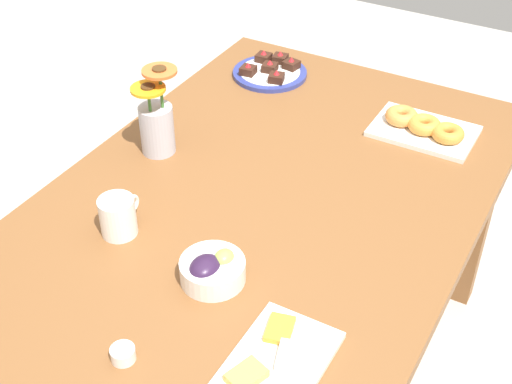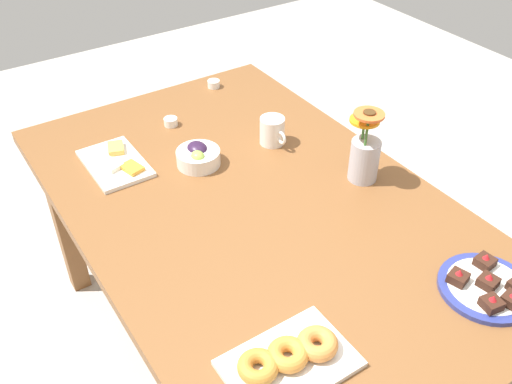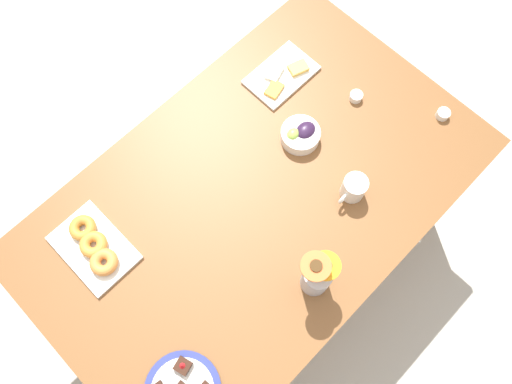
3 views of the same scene
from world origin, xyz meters
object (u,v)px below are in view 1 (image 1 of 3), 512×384
(croissant_platter, at_px, (423,127))
(jam_cup_berry, at_px, (123,354))
(dining_table, at_px, (256,232))
(flower_vase, at_px, (157,124))
(grape_bowl, at_px, (212,269))
(coffee_mug, at_px, (118,216))
(dessert_plate, at_px, (270,72))
(cheese_platter, at_px, (275,363))

(croissant_platter, height_order, jam_cup_berry, croissant_platter)
(dining_table, bearing_deg, flower_vase, 77.17)
(grape_bowl, bearing_deg, coffee_mug, 84.01)
(jam_cup_berry, relative_size, dessert_plate, 0.21)
(grape_bowl, bearing_deg, jam_cup_berry, 172.84)
(dining_table, bearing_deg, jam_cup_berry, -178.80)
(jam_cup_berry, bearing_deg, coffee_mug, 38.84)
(dining_table, xyz_separation_m, coffee_mug, (-0.24, 0.22, 0.13))
(grape_bowl, relative_size, dessert_plate, 0.60)
(jam_cup_berry, bearing_deg, croissant_platter, -12.79)
(dining_table, bearing_deg, grape_bowl, -170.64)
(cheese_platter, height_order, dessert_plate, dessert_plate)
(grape_bowl, relative_size, jam_cup_berry, 2.93)
(cheese_platter, bearing_deg, dessert_plate, 28.89)
(flower_vase, bearing_deg, cheese_platter, -128.42)
(grape_bowl, distance_m, dessert_plate, 0.93)
(grape_bowl, height_order, cheese_platter, grape_bowl)
(dining_table, xyz_separation_m, jam_cup_berry, (-0.53, -0.01, 0.10))
(coffee_mug, bearing_deg, dining_table, -42.95)
(dessert_plate, bearing_deg, croissant_platter, -99.95)
(cheese_platter, height_order, croissant_platter, croissant_platter)
(dining_table, bearing_deg, coffee_mug, 137.05)
(coffee_mug, xyz_separation_m, croissant_platter, (0.75, -0.47, -0.03))
(flower_vase, bearing_deg, coffee_mug, -159.74)
(dining_table, relative_size, cheese_platter, 6.15)
(cheese_platter, bearing_deg, dining_table, 33.54)
(coffee_mug, distance_m, croissant_platter, 0.88)
(grape_bowl, bearing_deg, dessert_plate, 20.80)
(croissant_platter, distance_m, flower_vase, 0.73)
(dining_table, bearing_deg, croissant_platter, -26.01)
(dessert_plate, xyz_separation_m, flower_vase, (-0.52, 0.06, 0.07))
(grape_bowl, xyz_separation_m, jam_cup_berry, (-0.26, 0.03, -0.01))
(dining_table, xyz_separation_m, croissant_platter, (0.51, -0.25, 0.11))
(flower_vase, bearing_deg, dessert_plate, -6.13)
(cheese_platter, bearing_deg, croissant_platter, 1.44)
(croissant_platter, bearing_deg, grape_bowl, 165.35)
(grape_bowl, height_order, flower_vase, flower_vase)
(dining_table, distance_m, croissant_platter, 0.57)
(cheese_platter, relative_size, jam_cup_berry, 5.42)
(coffee_mug, bearing_deg, flower_vase, 20.26)
(grape_bowl, relative_size, croissant_platter, 0.50)
(cheese_platter, height_order, flower_vase, flower_vase)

